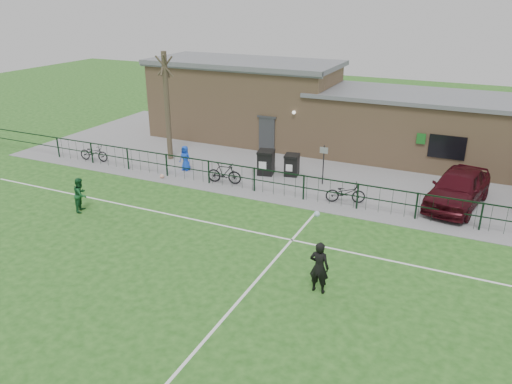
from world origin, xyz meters
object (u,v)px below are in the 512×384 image
at_px(bicycle_a, 94,153).
at_px(ball_ground, 162,176).
at_px(outfield_player, 81,195).
at_px(bare_tree, 167,107).
at_px(bicycle_e, 345,193).
at_px(wheelie_bin_left, 266,163).
at_px(car_maroon, 458,188).
at_px(bicycle_d, 224,173).
at_px(sign_post, 323,165).
at_px(spectator_child, 185,158).
at_px(wheelie_bin_right, 292,166).

relative_size(bicycle_a, ball_ground, 7.57).
height_order(bicycle_a, outfield_player, outfield_player).
bearing_deg(bare_tree, bicycle_e, -10.56).
distance_m(bare_tree, outfield_player, 8.11).
height_order(wheelie_bin_left, bicycle_a, wheelie_bin_left).
relative_size(wheelie_bin_left, bicycle_a, 0.67).
height_order(bicycle_a, bicycle_e, bicycle_e).
relative_size(car_maroon, ball_ground, 21.06).
xyz_separation_m(car_maroon, bicycle_a, (-19.11, -1.91, -0.37)).
bearing_deg(ball_ground, wheelie_bin_left, 32.17).
height_order(bare_tree, bicycle_d, bare_tree).
distance_m(car_maroon, ball_ground, 14.25).
distance_m(bicycle_a, bicycle_e, 14.52).
height_order(car_maroon, bicycle_a, car_maroon).
distance_m(sign_post, outfield_player, 11.36).
bearing_deg(bicycle_a, wheelie_bin_left, -84.20).
distance_m(wheelie_bin_left, ball_ground, 5.42).
height_order(wheelie_bin_left, spectator_child, spectator_child).
relative_size(wheelie_bin_right, bicycle_d, 0.59).
bearing_deg(car_maroon, bicycle_e, -148.10).
bearing_deg(outfield_player, ball_ground, -30.38).
xyz_separation_m(bare_tree, wheelie_bin_right, (7.32, 0.34, -2.46)).
bearing_deg(bicycle_a, wheelie_bin_right, -83.71).
distance_m(sign_post, bicycle_e, 2.48).
height_order(sign_post, outfield_player, sign_post).
relative_size(sign_post, bicycle_d, 1.13).
distance_m(spectator_child, ball_ground, 1.74).
bearing_deg(spectator_child, bicycle_e, -0.47).
distance_m(wheelie_bin_right, bicycle_e, 4.24).
relative_size(car_maroon, bicycle_e, 2.78).
relative_size(bicycle_d, bicycle_e, 0.99).
xyz_separation_m(bicycle_a, bicycle_d, (8.39, -0.03, 0.07)).
bearing_deg(spectator_child, ball_ground, -101.15).
bearing_deg(bare_tree, sign_post, -1.53).
xyz_separation_m(wheelie_bin_right, bicycle_a, (-11.00, -2.50, -0.05)).
relative_size(bicycle_a, outfield_player, 1.17).
bearing_deg(wheelie_bin_left, bicycle_d, -133.88).
height_order(bare_tree, car_maroon, bare_tree).
bearing_deg(wheelie_bin_left, outfield_player, -136.93).
bearing_deg(bicycle_d, outfield_player, 135.74).
distance_m(wheelie_bin_right, bicycle_d, 3.64).
distance_m(wheelie_bin_left, outfield_player, 9.40).
distance_m(wheelie_bin_right, bicycle_a, 11.28).
bearing_deg(bicycle_d, spectator_child, 64.68).
bearing_deg(bare_tree, wheelie_bin_left, -0.36).
height_order(wheelie_bin_right, spectator_child, spectator_child).
bearing_deg(bare_tree, spectator_child, -35.22).
xyz_separation_m(sign_post, bicycle_d, (-4.48, -1.94, -0.47)).
relative_size(car_maroon, bicycle_a, 2.78).
relative_size(bicycle_d, spectator_child, 1.32).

